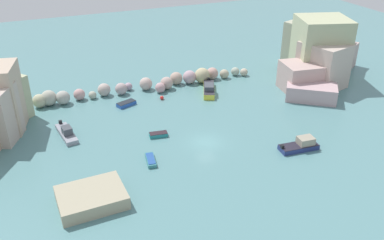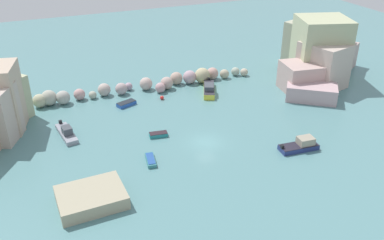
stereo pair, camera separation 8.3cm
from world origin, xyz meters
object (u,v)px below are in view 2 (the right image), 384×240
Objects in this scene: channel_buoy at (162,98)px; moored_boat_4 at (151,160)px; moored_boat_1 at (67,133)px; moored_boat_6 at (78,197)px; moored_boat_3 at (126,104)px; moored_boat_2 at (209,89)px; moored_boat_0 at (158,135)px; stone_dock at (91,197)px; moored_boat_5 at (301,145)px.

channel_buoy reaches higher than moored_boat_4.
moored_boat_6 is at bearing -11.16° from moored_boat_1.
moored_boat_1 reaches higher than moored_boat_3.
moored_boat_2 reaches higher than moored_boat_1.
moored_boat_1 is (-12.02, 5.06, 0.23)m from moored_boat_0.
moored_boat_0 is at bearing 58.75° from moored_boat_1.
moored_boat_2 is (24.43, 22.29, -0.09)m from stone_dock.
moored_boat_0 is at bearing -25.56° from moored_boat_2.
moored_boat_0 is at bearing -111.07° from channel_buoy.
moored_boat_1 is 1.90× the size of moored_boat_4.
stone_dock reaches higher than moored_boat_0.
moored_boat_0 is (11.47, 11.19, -0.47)m from stone_dock.
channel_buoy is 0.12× the size of moored_boat_5.
moored_boat_0 is 19.69m from moored_boat_5.
channel_buoy is at bearing -103.19° from moored_boat_0.
moored_boat_3 is at bearing -175.54° from moored_boat_4.
moored_boat_1 reaches higher than channel_buoy.
moored_boat_1 reaches higher than stone_dock.
moored_boat_2 is (8.49, -0.50, 0.36)m from channel_buoy.
moored_boat_3 is 28.74m from moored_boat_5.
moored_boat_5 is (19.59, -4.77, 0.35)m from moored_boat_4.
stone_dock is at bearing -48.78° from moored_boat_4.
moored_boat_3 is 0.97× the size of moored_boat_6.
moored_boat_5 is at bearing -115.39° from moored_boat_6.
moored_boat_5 is at bearing 1.28° from stone_dock.
moored_boat_5 reaches higher than stone_dock.
channel_buoy is at bearing 103.21° from moored_boat_1.
moored_boat_2 reaches higher than moored_boat_4.
stone_dock is 1.33× the size of moored_boat_5.
stone_dock is 2.68× the size of moored_boat_0.
moored_boat_1 is at bearing -14.95° from moored_boat_0.
moored_boat_4 is 0.95× the size of moored_boat_6.
channel_buoy is at bearing -62.75° from moored_boat_6.
moored_boat_3 is 0.62× the size of moored_boat_5.
moored_boat_1 is 1.87× the size of moored_boat_3.
moored_boat_5 is at bearing 155.45° from moored_boat_0.
stone_dock is 2.14× the size of moored_boat_3.
moored_boat_5 is (18.27, -22.18, 0.30)m from moored_boat_3.
moored_boat_5 reaches higher than channel_buoy.
moored_boat_3 reaches higher than channel_buoy.
moored_boat_2 reaches higher than moored_boat_3.
moored_boat_6 is at bearing -176.81° from moored_boat_5.
moored_boat_1 is 1.16× the size of moored_boat_5.
moored_boat_1 is 32.62m from moored_boat_5.
stone_dock is at bearing 52.17° from moored_boat_0.
moored_boat_6 is (-1.27, 1.33, -0.48)m from stone_dock.
moored_boat_1 is 25.70m from moored_boat_2.
moored_boat_0 is 0.49× the size of moored_boat_5.
channel_buoy is at bearing 165.63° from moored_boat_4.
stone_dock is 24.84m from moored_boat_3.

